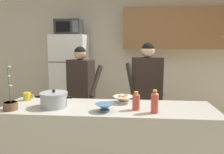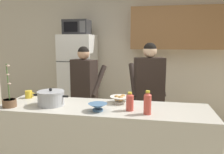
{
  "view_description": "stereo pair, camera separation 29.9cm",
  "coord_description": "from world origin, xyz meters",
  "px_view_note": "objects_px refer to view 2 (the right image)",
  "views": [
    {
      "loc": [
        0.26,
        -2.4,
        1.64
      ],
      "look_at": [
        0.0,
        0.55,
        1.17
      ],
      "focal_mm": 35.94,
      "sensor_mm": 36.0,
      "label": 1
    },
    {
      "loc": [
        0.55,
        -2.36,
        1.64
      ],
      "look_at": [
        0.0,
        0.55,
        1.17
      ],
      "focal_mm": 35.94,
      "sensor_mm": 36.0,
      "label": 2
    }
  ],
  "objects_px": {
    "refrigerator": "(79,80)",
    "empty_bowl": "(98,107)",
    "coffee_mug": "(29,94)",
    "bottle_mid_counter": "(130,102)",
    "cooking_pot": "(51,98)",
    "bottle_near_edge": "(147,103)",
    "potted_orchid": "(9,101)",
    "person_by_sink": "(149,86)",
    "microwave": "(77,27)",
    "bread_bowl": "(120,99)",
    "person_near_pot": "(85,85)"
  },
  "relations": [
    {
      "from": "refrigerator",
      "to": "empty_bowl",
      "type": "height_order",
      "value": "refrigerator"
    },
    {
      "from": "cooking_pot",
      "to": "bottle_mid_counter",
      "type": "distance_m",
      "value": 0.91
    },
    {
      "from": "coffee_mug",
      "to": "bottle_mid_counter",
      "type": "relative_size",
      "value": 0.66
    },
    {
      "from": "bottle_near_edge",
      "to": "microwave",
      "type": "bearing_deg",
      "value": 125.44
    },
    {
      "from": "cooking_pot",
      "to": "bottle_mid_counter",
      "type": "bearing_deg",
      "value": -2.03
    },
    {
      "from": "microwave",
      "to": "bread_bowl",
      "type": "bearing_deg",
      "value": -56.4
    },
    {
      "from": "refrigerator",
      "to": "bottle_near_edge",
      "type": "xyz_separation_m",
      "value": [
        1.42,
        -2.02,
        0.15
      ]
    },
    {
      "from": "refrigerator",
      "to": "potted_orchid",
      "type": "xyz_separation_m",
      "value": [
        -0.09,
        -2.05,
        0.1
      ]
    },
    {
      "from": "refrigerator",
      "to": "coffee_mug",
      "type": "height_order",
      "value": "refrigerator"
    },
    {
      "from": "cooking_pot",
      "to": "coffee_mug",
      "type": "distance_m",
      "value": 0.5
    },
    {
      "from": "microwave",
      "to": "bread_bowl",
      "type": "xyz_separation_m",
      "value": [
        1.09,
        -1.64,
        -0.94
      ]
    },
    {
      "from": "cooking_pot",
      "to": "microwave",
      "type": "bearing_deg",
      "value": 100.04
    },
    {
      "from": "person_near_pot",
      "to": "empty_bowl",
      "type": "distance_m",
      "value": 1.2
    },
    {
      "from": "cooking_pot",
      "to": "bottle_near_edge",
      "type": "xyz_separation_m",
      "value": [
        1.09,
        -0.12,
        0.03
      ]
    },
    {
      "from": "empty_bowl",
      "to": "potted_orchid",
      "type": "xyz_separation_m",
      "value": [
        -1.0,
        -0.04,
        0.02
      ]
    },
    {
      "from": "person_near_pot",
      "to": "cooking_pot",
      "type": "distance_m",
      "value": 0.99
    },
    {
      "from": "empty_bowl",
      "to": "bottle_mid_counter",
      "type": "bearing_deg",
      "value": 13.35
    },
    {
      "from": "empty_bowl",
      "to": "bottle_near_edge",
      "type": "relative_size",
      "value": 0.84
    },
    {
      "from": "person_near_pot",
      "to": "bread_bowl",
      "type": "bearing_deg",
      "value": -47.99
    },
    {
      "from": "bottle_mid_counter",
      "to": "potted_orchid",
      "type": "bearing_deg",
      "value": -174.95
    },
    {
      "from": "cooking_pot",
      "to": "potted_orchid",
      "type": "bearing_deg",
      "value": -160.58
    },
    {
      "from": "person_by_sink",
      "to": "coffee_mug",
      "type": "distance_m",
      "value": 1.64
    },
    {
      "from": "cooking_pot",
      "to": "bottle_mid_counter",
      "type": "height_order",
      "value": "cooking_pot"
    },
    {
      "from": "refrigerator",
      "to": "person_by_sink",
      "type": "distance_m",
      "value": 1.74
    },
    {
      "from": "bread_bowl",
      "to": "person_near_pot",
      "type": "bearing_deg",
      "value": 132.01
    },
    {
      "from": "person_near_pot",
      "to": "microwave",
      "type": "bearing_deg",
      "value": 114.96
    },
    {
      "from": "person_near_pot",
      "to": "cooking_pot",
      "type": "height_order",
      "value": "person_near_pot"
    },
    {
      "from": "person_by_sink",
      "to": "bottle_mid_counter",
      "type": "height_order",
      "value": "person_by_sink"
    },
    {
      "from": "bottle_mid_counter",
      "to": "potted_orchid",
      "type": "height_order",
      "value": "potted_orchid"
    },
    {
      "from": "microwave",
      "to": "empty_bowl",
      "type": "xyz_separation_m",
      "value": [
        0.91,
        -1.99,
        -0.94
      ]
    },
    {
      "from": "person_by_sink",
      "to": "bottle_near_edge",
      "type": "bearing_deg",
      "value": -89.31
    },
    {
      "from": "coffee_mug",
      "to": "person_near_pot",
      "type": "bearing_deg",
      "value": 55.0
    },
    {
      "from": "refrigerator",
      "to": "potted_orchid",
      "type": "distance_m",
      "value": 2.06
    },
    {
      "from": "bread_bowl",
      "to": "bottle_near_edge",
      "type": "distance_m",
      "value": 0.49
    },
    {
      "from": "bread_bowl",
      "to": "bottle_near_edge",
      "type": "relative_size",
      "value": 1.01
    },
    {
      "from": "refrigerator",
      "to": "potted_orchid",
      "type": "relative_size",
      "value": 3.66
    },
    {
      "from": "bread_bowl",
      "to": "bottle_near_edge",
      "type": "xyz_separation_m",
      "value": [
        0.33,
        -0.36,
        0.07
      ]
    },
    {
      "from": "microwave",
      "to": "person_near_pot",
      "type": "distance_m",
      "value": 1.36
    },
    {
      "from": "microwave",
      "to": "potted_orchid",
      "type": "bearing_deg",
      "value": -92.56
    },
    {
      "from": "person_by_sink",
      "to": "cooking_pot",
      "type": "relative_size",
      "value": 3.92
    },
    {
      "from": "person_by_sink",
      "to": "bottle_near_edge",
      "type": "distance_m",
      "value": 1.01
    },
    {
      "from": "microwave",
      "to": "person_near_pot",
      "type": "relative_size",
      "value": 0.31
    },
    {
      "from": "person_near_pot",
      "to": "potted_orchid",
      "type": "bearing_deg",
      "value": -114.0
    },
    {
      "from": "person_near_pot",
      "to": "potted_orchid",
      "type": "distance_m",
      "value": 1.25
    },
    {
      "from": "coffee_mug",
      "to": "bottle_mid_counter",
      "type": "distance_m",
      "value": 1.37
    },
    {
      "from": "bread_bowl",
      "to": "potted_orchid",
      "type": "bearing_deg",
      "value": -161.94
    },
    {
      "from": "person_by_sink",
      "to": "empty_bowl",
      "type": "bearing_deg",
      "value": -116.68
    },
    {
      "from": "cooking_pot",
      "to": "bread_bowl",
      "type": "height_order",
      "value": "cooking_pot"
    },
    {
      "from": "refrigerator",
      "to": "person_by_sink",
      "type": "height_order",
      "value": "refrigerator"
    },
    {
      "from": "refrigerator",
      "to": "bottle_mid_counter",
      "type": "distance_m",
      "value": 2.3
    }
  ]
}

